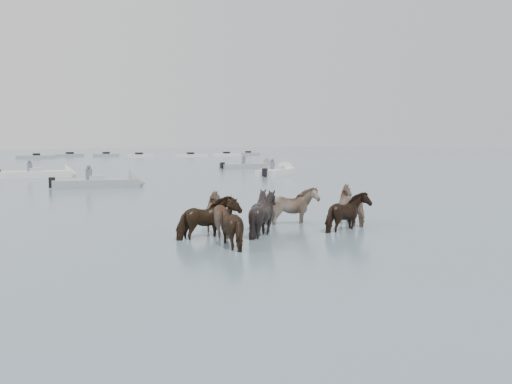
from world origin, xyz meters
TOP-DOWN VIEW (x-y plane):
  - ground at (0.00, 0.00)m, footprint 400.00×400.00m
  - pony_herd at (2.00, 0.85)m, footprint 6.99×3.50m
  - swimming_pony at (3.67, 18.87)m, footprint 0.72×0.44m
  - motorboat_b at (3.63, 18.95)m, footprint 5.45×2.99m
  - motorboat_c at (3.01, 30.32)m, footprint 5.71×2.96m
  - motorboat_d at (19.22, 22.98)m, footprint 5.55×4.39m
  - motorboat_e at (23.68, 32.93)m, footprint 6.21×2.05m

SIDE VIEW (x-z plane):
  - ground at x=0.00m, z-range 0.00..0.00m
  - swimming_pony at x=3.67m, z-range -0.12..0.32m
  - motorboat_e at x=23.68m, z-range -0.74..1.18m
  - motorboat_d at x=19.22m, z-range -0.73..1.19m
  - motorboat_c at x=3.01m, z-range -0.73..1.19m
  - motorboat_b at x=3.63m, z-range -0.73..1.19m
  - pony_herd at x=2.00m, z-range -0.28..1.22m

